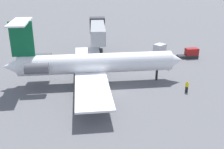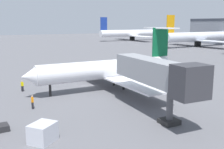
{
  "view_description": "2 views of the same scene",
  "coord_description": "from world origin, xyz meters",
  "px_view_note": "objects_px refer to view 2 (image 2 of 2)",
  "views": [
    {
      "loc": [
        -34.41,
        3.52,
        16.11
      ],
      "look_at": [
        1.18,
        -0.53,
        2.04
      ],
      "focal_mm": 42.98,
      "sensor_mm": 36.0,
      "label": 1
    },
    {
      "loc": [
        40.66,
        -17.58,
        10.45
      ],
      "look_at": [
        3.25,
        2.28,
        2.29
      ],
      "focal_mm": 43.53,
      "sensor_mm": 36.0,
      "label": 2
    }
  ],
  "objects_px": {
    "jet_bridge": "(160,74)",
    "parked_airliner_west_mid": "(198,37)",
    "ground_crew_marshaller": "(32,102)",
    "ground_crew_loader": "(22,86)",
    "regional_jet": "(112,69)",
    "cargo_container_uld": "(43,133)",
    "parked_airliner_west_end": "(132,33)"
  },
  "relations": [
    {
      "from": "ground_crew_loader",
      "to": "jet_bridge",
      "type": "bearing_deg",
      "value": 29.98
    },
    {
      "from": "cargo_container_uld",
      "to": "parked_airliner_west_mid",
      "type": "relative_size",
      "value": 0.08
    },
    {
      "from": "regional_jet",
      "to": "parked_airliner_west_mid",
      "type": "bearing_deg",
      "value": 125.94
    },
    {
      "from": "regional_jet",
      "to": "parked_airliner_west_mid",
      "type": "distance_m",
      "value": 84.71
    },
    {
      "from": "jet_bridge",
      "to": "cargo_container_uld",
      "type": "relative_size",
      "value": 4.81
    },
    {
      "from": "regional_jet",
      "to": "jet_bridge",
      "type": "bearing_deg",
      "value": -7.32
    },
    {
      "from": "parked_airliner_west_mid",
      "to": "cargo_container_uld",
      "type": "bearing_deg",
      "value": -52.27
    },
    {
      "from": "regional_jet",
      "to": "parked_airliner_west_mid",
      "type": "xyz_separation_m",
      "value": [
        -49.71,
        68.58,
        1.04
      ]
    },
    {
      "from": "parked_airliner_west_mid",
      "to": "parked_airliner_west_end",
      "type": "bearing_deg",
      "value": -175.99
    },
    {
      "from": "cargo_container_uld",
      "to": "parked_airliner_west_end",
      "type": "height_order",
      "value": "parked_airliner_west_end"
    },
    {
      "from": "cargo_container_uld",
      "to": "parked_airliner_west_end",
      "type": "xyz_separation_m",
      "value": [
        -112.72,
        79.92,
        3.33
      ]
    },
    {
      "from": "regional_jet",
      "to": "ground_crew_marshaller",
      "type": "height_order",
      "value": "regional_jet"
    },
    {
      "from": "parked_airliner_west_mid",
      "to": "ground_crew_loader",
      "type": "bearing_deg",
      "value": -61.14
    },
    {
      "from": "ground_crew_loader",
      "to": "ground_crew_marshaller",
      "type": "bearing_deg",
      "value": -2.76
    },
    {
      "from": "ground_crew_loader",
      "to": "parked_airliner_west_mid",
      "type": "height_order",
      "value": "parked_airliner_west_mid"
    },
    {
      "from": "regional_jet",
      "to": "ground_crew_marshaller",
      "type": "bearing_deg",
      "value": -70.7
    },
    {
      "from": "regional_jet",
      "to": "ground_crew_loader",
      "type": "bearing_deg",
      "value": -109.87
    },
    {
      "from": "jet_bridge",
      "to": "ground_crew_marshaller",
      "type": "relative_size",
      "value": 8.32
    },
    {
      "from": "regional_jet",
      "to": "ground_crew_marshaller",
      "type": "relative_size",
      "value": 15.8
    },
    {
      "from": "jet_bridge",
      "to": "ground_crew_loader",
      "type": "distance_m",
      "value": 22.75
    },
    {
      "from": "ground_crew_marshaller",
      "to": "parked_airliner_west_end",
      "type": "height_order",
      "value": "parked_airliner_west_end"
    },
    {
      "from": "ground_crew_marshaller",
      "to": "parked_airliner_west_end",
      "type": "relative_size",
      "value": 0.04
    },
    {
      "from": "jet_bridge",
      "to": "ground_crew_loader",
      "type": "relative_size",
      "value": 8.32
    },
    {
      "from": "jet_bridge",
      "to": "parked_airliner_west_mid",
      "type": "distance_m",
      "value": 95.45
    },
    {
      "from": "jet_bridge",
      "to": "cargo_container_uld",
      "type": "xyz_separation_m",
      "value": [
        0.07,
        -12.84,
        -4.11
      ]
    },
    {
      "from": "regional_jet",
      "to": "ground_crew_loader",
      "type": "relative_size",
      "value": 15.8
    },
    {
      "from": "jet_bridge",
      "to": "cargo_container_uld",
      "type": "height_order",
      "value": "jet_bridge"
    },
    {
      "from": "jet_bridge",
      "to": "ground_crew_loader",
      "type": "bearing_deg",
      "value": -150.02
    },
    {
      "from": "jet_bridge",
      "to": "ground_crew_marshaller",
      "type": "height_order",
      "value": "jet_bridge"
    },
    {
      "from": "regional_jet",
      "to": "parked_airliner_west_mid",
      "type": "height_order",
      "value": "parked_airliner_west_mid"
    },
    {
      "from": "parked_airliner_west_end",
      "to": "cargo_container_uld",
      "type": "bearing_deg",
      "value": -35.34
    },
    {
      "from": "regional_jet",
      "to": "cargo_container_uld",
      "type": "relative_size",
      "value": 9.13
    }
  ]
}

